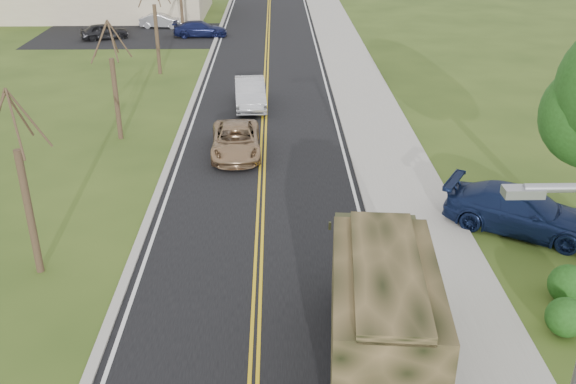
{
  "coord_description": "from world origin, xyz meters",
  "views": [
    {
      "loc": [
        0.62,
        -7.66,
        11.21
      ],
      "look_at": [
        1.01,
        11.97,
        1.8
      ],
      "focal_mm": 40.0,
      "sensor_mm": 36.0,
      "label": 1
    }
  ],
  "objects_px": {
    "suv_champagne": "(236,140)",
    "sedan_silver": "(250,93)",
    "pickup_navy": "(522,211)",
    "military_truck": "(382,302)"
  },
  "relations": [
    {
      "from": "sedan_silver",
      "to": "pickup_navy",
      "type": "xyz_separation_m",
      "value": [
        10.13,
        -14.53,
        0.01
      ]
    },
    {
      "from": "sedan_silver",
      "to": "pickup_navy",
      "type": "relative_size",
      "value": 0.87
    },
    {
      "from": "suv_champagne",
      "to": "sedan_silver",
      "type": "bearing_deg",
      "value": 83.62
    },
    {
      "from": "suv_champagne",
      "to": "pickup_navy",
      "type": "xyz_separation_m",
      "value": [
        10.55,
        -7.51,
        0.12
      ]
    },
    {
      "from": "sedan_silver",
      "to": "pickup_navy",
      "type": "bearing_deg",
      "value": -59.17
    },
    {
      "from": "suv_champagne",
      "to": "pickup_navy",
      "type": "distance_m",
      "value": 12.95
    },
    {
      "from": "military_truck",
      "to": "suv_champagne",
      "type": "xyz_separation_m",
      "value": [
        -4.41,
        14.54,
        -1.3
      ]
    },
    {
      "from": "sedan_silver",
      "to": "military_truck",
      "type": "bearing_deg",
      "value": -83.57
    },
    {
      "from": "suv_champagne",
      "to": "sedan_silver",
      "type": "height_order",
      "value": "sedan_silver"
    },
    {
      "from": "military_truck",
      "to": "sedan_silver",
      "type": "xyz_separation_m",
      "value": [
        -3.99,
        21.56,
        -1.19
      ]
    }
  ]
}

